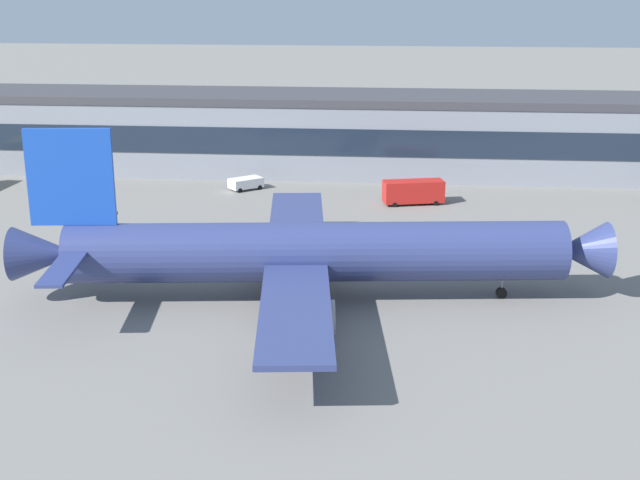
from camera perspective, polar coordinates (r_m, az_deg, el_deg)
The scene contains 5 objects.
ground_plane at distance 87.70m, azimuth -7.57°, elevation -4.00°, with size 600.00×600.00×0.00m, color slate.
terminal_building at distance 142.09m, azimuth -2.58°, elevation 7.07°, with size 188.26×15.57×12.66m.
airliner at distance 85.71m, azimuth -0.83°, elevation -0.80°, with size 58.87×50.27×17.37m.
fuel_truck at distance 122.88m, azimuth 6.21°, elevation 3.21°, with size 8.82×4.69×3.35m.
pushback_tractor at distance 130.97m, azimuth -4.84°, elevation 3.76°, with size 5.37×5.04×1.75m.
Camera 1 is at (18.57, -79.63, 31.72)m, focal length 48.91 mm.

